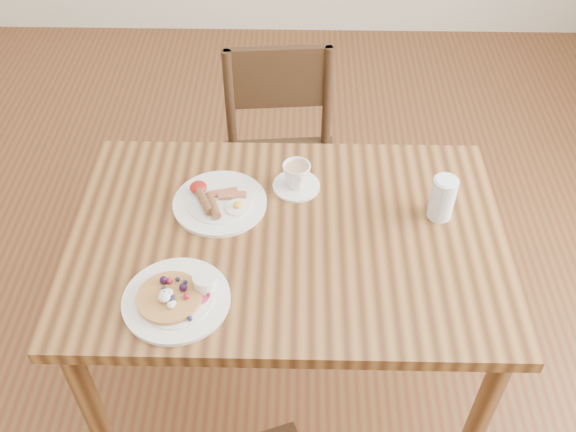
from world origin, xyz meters
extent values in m
plane|color=#5E2F1A|center=(0.00, 0.00, 0.00)|extent=(5.00, 5.00, 0.00)
cube|color=brown|center=(0.00, 0.00, 0.73)|extent=(1.20, 0.80, 0.04)
cylinder|color=brown|center=(0.54, -0.34, 0.35)|extent=(0.06, 0.06, 0.71)
cylinder|color=brown|center=(-0.54, -0.34, 0.35)|extent=(0.06, 0.06, 0.71)
cylinder|color=brown|center=(0.54, 0.34, 0.35)|extent=(0.06, 0.06, 0.71)
cylinder|color=brown|center=(-0.54, 0.34, 0.35)|extent=(0.06, 0.06, 0.71)
cube|color=#352113|center=(-0.03, 0.57, 0.45)|extent=(0.46, 0.46, 0.04)
cylinder|color=#352113|center=(-0.20, 0.38, 0.21)|extent=(0.04, 0.04, 0.43)
cylinder|color=#352113|center=(0.16, 0.41, 0.21)|extent=(0.04, 0.04, 0.43)
cylinder|color=#352113|center=(-0.23, 0.74, 0.21)|extent=(0.04, 0.04, 0.43)
cylinder|color=#352113|center=(0.13, 0.77, 0.21)|extent=(0.04, 0.04, 0.43)
cylinder|color=#352113|center=(0.13, 0.77, 0.67)|extent=(0.04, 0.04, 0.43)
cylinder|color=#352113|center=(-0.23, 0.74, 0.67)|extent=(0.04, 0.04, 0.43)
cube|color=#352113|center=(-0.05, 0.76, 0.76)|extent=(0.38, 0.06, 0.24)
cylinder|color=white|center=(-0.27, -0.24, 0.76)|extent=(0.27, 0.27, 0.01)
cylinder|color=white|center=(-0.27, -0.24, 0.76)|extent=(0.19, 0.19, 0.01)
cylinder|color=#B22D59|center=(-0.22, -0.23, 0.77)|extent=(0.07, 0.07, 0.00)
cylinder|color=#C68C47|center=(-0.29, -0.24, 0.77)|extent=(0.16, 0.16, 0.01)
ellipsoid|color=white|center=(-0.29, -0.25, 0.79)|extent=(0.03, 0.03, 0.02)
ellipsoid|color=white|center=(-0.28, -0.27, 0.79)|extent=(0.02, 0.02, 0.01)
cylinder|color=white|center=(-0.20, -0.20, 0.79)|extent=(0.06, 0.06, 0.04)
cylinder|color=#591E07|center=(-0.20, -0.20, 0.80)|extent=(0.05, 0.05, 0.00)
sphere|color=black|center=(-0.26, -0.23, 0.79)|extent=(0.02, 0.02, 0.02)
sphere|color=#1E234C|center=(-0.26, -0.21, 0.78)|extent=(0.01, 0.01, 0.01)
sphere|color=#1E234C|center=(-0.27, -0.19, 0.78)|extent=(0.01, 0.01, 0.01)
sphere|color=#B21938|center=(-0.28, -0.21, 0.79)|extent=(0.02, 0.02, 0.02)
sphere|color=black|center=(-0.30, -0.21, 0.79)|extent=(0.02, 0.02, 0.02)
sphere|color=#1E234C|center=(-0.31, -0.23, 0.78)|extent=(0.01, 0.01, 0.01)
sphere|color=black|center=(-0.29, -0.24, 0.79)|extent=(0.02, 0.02, 0.02)
sphere|color=#1E234C|center=(-0.29, -0.25, 0.78)|extent=(0.01, 0.01, 0.01)
sphere|color=#1E234C|center=(-0.27, -0.26, 0.78)|extent=(0.01, 0.01, 0.01)
sphere|color=#B21938|center=(-0.26, -0.24, 0.79)|extent=(0.02, 0.02, 0.02)
sphere|color=#1E234C|center=(-0.21, -0.28, 0.77)|extent=(0.01, 0.01, 0.01)
sphere|color=#B21938|center=(-0.19, -0.25, 0.77)|extent=(0.01, 0.01, 0.01)
sphere|color=black|center=(-0.20, -0.21, 0.78)|extent=(0.02, 0.02, 0.02)
sphere|color=#1E234C|center=(-0.22, -0.17, 0.77)|extent=(0.01, 0.01, 0.01)
cylinder|color=white|center=(-0.20, 0.11, 0.76)|extent=(0.27, 0.27, 0.01)
cylinder|color=white|center=(-0.20, 0.11, 0.76)|extent=(0.19, 0.19, 0.01)
cylinder|color=brown|center=(-0.24, 0.09, 0.78)|extent=(0.06, 0.10, 0.03)
cylinder|color=brown|center=(-0.21, 0.08, 0.78)|extent=(0.06, 0.10, 0.03)
cube|color=maroon|center=(-0.19, 0.14, 0.77)|extent=(0.08, 0.04, 0.01)
cube|color=maroon|center=(-0.16, 0.13, 0.77)|extent=(0.08, 0.03, 0.01)
cylinder|color=white|center=(-0.14, 0.08, 0.77)|extent=(0.07, 0.07, 0.00)
ellipsoid|color=yellow|center=(-0.14, 0.08, 0.78)|extent=(0.03, 0.03, 0.01)
ellipsoid|color=#A5190F|center=(-0.26, 0.15, 0.78)|extent=(0.05, 0.05, 0.03)
cylinder|color=white|center=(0.02, 0.19, 0.75)|extent=(0.14, 0.14, 0.01)
imported|color=white|center=(0.02, 0.19, 0.80)|extent=(0.11, 0.11, 0.08)
cylinder|color=tan|center=(0.02, 0.19, 0.82)|extent=(0.07, 0.07, 0.00)
cylinder|color=silver|center=(0.43, 0.08, 0.82)|extent=(0.07, 0.07, 0.13)
camera|label=1|loc=(0.03, -1.22, 2.03)|focal=40.00mm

